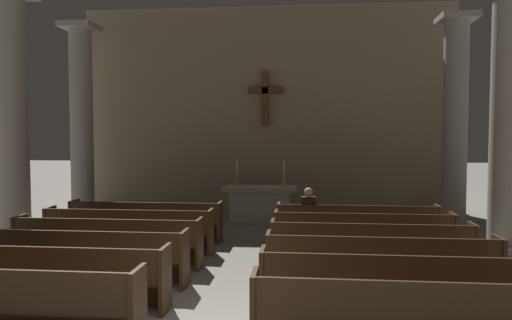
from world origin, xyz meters
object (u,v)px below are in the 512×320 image
object	(u,v)px
column_right_third	(455,123)
candlestick_left	(237,177)
pew_left_row_3	(80,256)
pew_left_row_5	(129,230)
lone_worshipper	(308,214)
pew_right_row_2	(394,287)
pew_right_row_3	(381,264)
altar	(260,202)
pew_right_row_6	(357,225)
pew_left_row_6	(146,221)
pew_left_row_2	(45,276)
candlestick_right	(284,178)
pew_right_row_5	(363,235)
pew_left_row_4	(107,242)
column_right_second	(507,118)
pew_right_row_1	(413,318)
column_left_third	(82,124)
column_left_second	(13,120)
pew_right_row_4	(371,248)

from	to	relation	value
column_right_third	candlestick_left	xyz separation A→B (m)	(-6.27, -0.21, -1.61)
pew_left_row_3	pew_left_row_5	bearing A→B (deg)	90.00
lone_worshipper	pew_right_row_2	bearing A→B (deg)	-76.19
pew_right_row_3	altar	world-z (taller)	altar
pew_left_row_3	altar	world-z (taller)	altar
altar	pew_left_row_3	bearing A→B (deg)	-111.35
pew_right_row_6	pew_left_row_6	bearing A→B (deg)	180.00
pew_left_row_2	pew_left_row_6	world-z (taller)	same
altar	candlestick_right	bearing A→B (deg)	0.00
pew_left_row_5	pew_right_row_5	xyz separation A→B (m)	(4.96, 0.00, 0.00)
pew_left_row_6	pew_right_row_2	xyz separation A→B (m)	(4.96, -4.46, 0.00)
pew_right_row_3	pew_right_row_2	bearing A→B (deg)	-90.00
pew_left_row_4	column_right_third	distance (m)	10.01
pew_right_row_5	altar	xyz separation A→B (m)	(-2.48, 4.11, 0.06)
pew_left_row_2	pew_left_row_5	bearing A→B (deg)	90.00
pew_right_row_3	column_right_second	xyz separation A→B (m)	(3.09, 3.06, 2.40)
pew_left_row_6	pew_right_row_1	bearing A→B (deg)	-48.35
pew_left_row_4	candlestick_right	world-z (taller)	candlestick_right
pew_left_row_3	candlestick_right	xyz separation A→B (m)	(3.18, 6.34, 0.79)
column_left_third	pew_right_row_1	bearing A→B (deg)	-47.50
pew_left_row_3	pew_right_row_1	world-z (taller)	same
column_right_third	column_right_second	bearing A→B (deg)	-90.00
column_left_second	lone_worshipper	bearing A→B (deg)	2.69
candlestick_right	lone_worshipper	bearing A→B (deg)	-77.18
pew_right_row_6	altar	bearing A→B (deg)	129.59
pew_right_row_2	lone_worshipper	xyz separation A→B (m)	(-1.11, 4.50, 0.22)
pew_right_row_1	lone_worshipper	xyz separation A→B (m)	(-1.11, 5.62, 0.22)
pew_left_row_2	column_right_third	size ratio (longest dim) A/B	0.61
pew_left_row_2	pew_right_row_4	world-z (taller)	same
pew_right_row_3	pew_right_row_6	xyz separation A→B (m)	(0.00, 3.35, 0.00)
pew_left_row_6	pew_right_row_4	world-z (taller)	same
pew_right_row_3	column_left_third	size ratio (longest dim) A/B	0.61
pew_right_row_5	pew_right_row_2	bearing A→B (deg)	-90.00
column_left_third	pew_left_row_6	bearing A→B (deg)	-46.07
pew_left_row_2	column_right_third	xyz separation A→B (m)	(8.05, 7.67, 2.40)
pew_right_row_5	pew_right_row_6	bearing A→B (deg)	90.00
pew_left_row_6	pew_right_row_3	distance (m)	5.98
pew_left_row_2	column_left_third	world-z (taller)	column_left_third
pew_left_row_2	pew_right_row_1	distance (m)	5.08
pew_right_row_5	candlestick_left	bearing A→B (deg)	127.70
column_right_second	lone_worshipper	distance (m)	4.75
pew_right_row_5	column_left_second	distance (m)	8.44
column_left_second	column_left_third	world-z (taller)	same
pew_right_row_5	candlestick_left	xyz separation A→B (m)	(-3.18, 4.11, 0.79)
altar	lone_worshipper	xyz separation A→B (m)	(1.37, -2.96, 0.16)
pew_right_row_5	column_right_third	distance (m)	5.83
pew_left_row_5	pew_right_row_1	distance (m)	6.67
pew_left_row_6	pew_right_row_1	distance (m)	7.46
candlestick_right	pew_left_row_5	bearing A→B (deg)	-127.70
pew_left_row_4	pew_right_row_3	size ratio (longest dim) A/B	1.00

